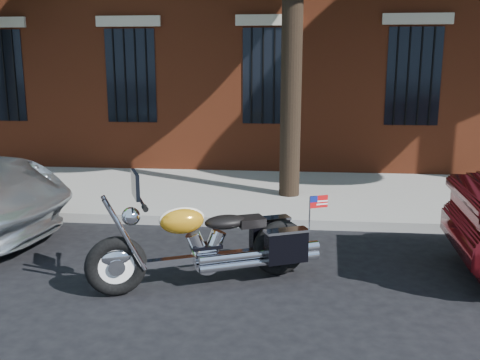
# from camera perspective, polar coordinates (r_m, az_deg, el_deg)

# --- Properties ---
(ground) EXTENTS (120.00, 120.00, 0.00)m
(ground) POSITION_cam_1_polar(r_m,az_deg,el_deg) (6.95, 0.74, -8.33)
(ground) COLOR black
(ground) RESTS_ON ground
(curb) EXTENTS (40.00, 0.16, 0.15)m
(curb) POSITION_cam_1_polar(r_m,az_deg,el_deg) (8.23, 1.61, -4.49)
(curb) COLOR gray
(curb) RESTS_ON ground
(sidewalk) EXTENTS (40.00, 3.60, 0.15)m
(sidewalk) POSITION_cam_1_polar(r_m,az_deg,el_deg) (10.04, 2.41, -1.44)
(sidewalk) COLOR gray
(sidewalk) RESTS_ON ground
(motorcycle) EXTENTS (2.58, 1.40, 1.34)m
(motorcycle) POSITION_cam_1_polar(r_m,az_deg,el_deg) (6.04, -2.84, -6.99)
(motorcycle) COLOR black
(motorcycle) RESTS_ON ground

